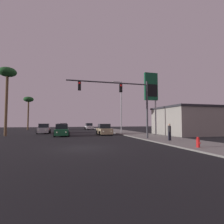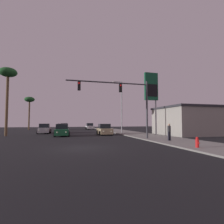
{
  "view_description": "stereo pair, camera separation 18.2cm",
  "coord_description": "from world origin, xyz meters",
  "px_view_note": "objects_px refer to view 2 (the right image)",
  "views": [
    {
      "loc": [
        -1.3,
        -13.42,
        1.94
      ],
      "look_at": [
        4.71,
        8.9,
        3.28
      ],
      "focal_mm": 28.0,
      "sensor_mm": 36.0,
      "label": 1
    },
    {
      "loc": [
        -1.12,
        -13.47,
        1.94
      ],
      "look_at": [
        4.71,
        8.9,
        3.28
      ],
      "focal_mm": 28.0,
      "sensor_mm": 36.0,
      "label": 2
    }
  ],
  "objects_px": {
    "traffic_light_mast": "(124,96)",
    "palm_tree_near": "(8,76)",
    "street_lamp": "(121,104)",
    "car_grey": "(64,127)",
    "pedestrian_on_sidewalk": "(169,131)",
    "car_red": "(62,129)",
    "fire_hydrant": "(197,142)",
    "palm_tree_far": "(29,101)",
    "gas_station_sign": "(151,90)",
    "car_white": "(90,127)",
    "car_tan": "(104,130)",
    "car_green": "(62,130)",
    "car_silver": "(44,129)"
  },
  "relations": [
    {
      "from": "pedestrian_on_sidewalk",
      "to": "palm_tree_far",
      "type": "bearing_deg",
      "value": 120.64
    },
    {
      "from": "car_tan",
      "to": "car_grey",
      "type": "xyz_separation_m",
      "value": [
        -6.23,
        19.8,
        0.0
      ]
    },
    {
      "from": "car_grey",
      "to": "traffic_light_mast",
      "type": "bearing_deg",
      "value": 102.88
    },
    {
      "from": "gas_station_sign",
      "to": "fire_hydrant",
      "type": "bearing_deg",
      "value": -102.61
    },
    {
      "from": "car_tan",
      "to": "palm_tree_near",
      "type": "height_order",
      "value": "palm_tree_near"
    },
    {
      "from": "car_silver",
      "to": "car_white",
      "type": "xyz_separation_m",
      "value": [
        9.63,
        14.11,
        0.0
      ]
    },
    {
      "from": "car_tan",
      "to": "gas_station_sign",
      "type": "distance_m",
      "value": 9.24
    },
    {
      "from": "palm_tree_far",
      "to": "car_tan",
      "type": "bearing_deg",
      "value": -54.84
    },
    {
      "from": "fire_hydrant",
      "to": "street_lamp",
      "type": "bearing_deg",
      "value": 90.06
    },
    {
      "from": "traffic_light_mast",
      "to": "car_grey",
      "type": "bearing_deg",
      "value": 103.32
    },
    {
      "from": "fire_hydrant",
      "to": "car_red",
      "type": "bearing_deg",
      "value": 114.09
    },
    {
      "from": "car_green",
      "to": "car_tan",
      "type": "relative_size",
      "value": 1.0
    },
    {
      "from": "car_tan",
      "to": "palm_tree_far",
      "type": "height_order",
      "value": "palm_tree_far"
    },
    {
      "from": "car_red",
      "to": "gas_station_sign",
      "type": "distance_m",
      "value": 17.02
    },
    {
      "from": "car_silver",
      "to": "street_lamp",
      "type": "relative_size",
      "value": 0.48
    },
    {
      "from": "car_green",
      "to": "gas_station_sign",
      "type": "xyz_separation_m",
      "value": [
        12.44,
        -2.79,
        5.86
      ]
    },
    {
      "from": "pedestrian_on_sidewalk",
      "to": "palm_tree_near",
      "type": "bearing_deg",
      "value": 146.29
    },
    {
      "from": "traffic_light_mast",
      "to": "palm_tree_far",
      "type": "distance_m",
      "value": 33.15
    },
    {
      "from": "car_red",
      "to": "fire_hydrant",
      "type": "bearing_deg",
      "value": 113.2
    },
    {
      "from": "traffic_light_mast",
      "to": "fire_hydrant",
      "type": "height_order",
      "value": "traffic_light_mast"
    },
    {
      "from": "car_red",
      "to": "palm_tree_near",
      "type": "xyz_separation_m",
      "value": [
        -7.47,
        -5.26,
        7.68
      ]
    },
    {
      "from": "car_tan",
      "to": "traffic_light_mast",
      "type": "distance_m",
      "value": 9.29
    },
    {
      "from": "car_white",
      "to": "car_silver",
      "type": "bearing_deg",
      "value": 55.06
    },
    {
      "from": "car_green",
      "to": "car_tan",
      "type": "height_order",
      "value": "same"
    },
    {
      "from": "car_red",
      "to": "street_lamp",
      "type": "height_order",
      "value": "street_lamp"
    },
    {
      "from": "traffic_light_mast",
      "to": "palm_tree_far",
      "type": "height_order",
      "value": "palm_tree_far"
    },
    {
      "from": "car_white",
      "to": "pedestrian_on_sidewalk",
      "type": "xyz_separation_m",
      "value": [
        3.93,
        -30.91,
        0.27
      ]
    },
    {
      "from": "palm_tree_far",
      "to": "palm_tree_near",
      "type": "distance_m",
      "value": 20.06
    },
    {
      "from": "car_grey",
      "to": "pedestrian_on_sidewalk",
      "type": "relative_size",
      "value": 2.59
    },
    {
      "from": "traffic_light_mast",
      "to": "gas_station_sign",
      "type": "height_order",
      "value": "gas_station_sign"
    },
    {
      "from": "car_green",
      "to": "palm_tree_far",
      "type": "distance_m",
      "value": 24.29
    },
    {
      "from": "car_white",
      "to": "fire_hydrant",
      "type": "bearing_deg",
      "value": 94.47
    },
    {
      "from": "fire_hydrant",
      "to": "palm_tree_near",
      "type": "xyz_separation_m",
      "value": [
        -17.32,
        16.77,
        7.96
      ]
    },
    {
      "from": "traffic_light_mast",
      "to": "gas_station_sign",
      "type": "bearing_deg",
      "value": 39.62
    },
    {
      "from": "traffic_light_mast",
      "to": "palm_tree_near",
      "type": "relative_size",
      "value": 0.93
    },
    {
      "from": "car_white",
      "to": "gas_station_sign",
      "type": "relative_size",
      "value": 0.48
    },
    {
      "from": "car_white",
      "to": "gas_station_sign",
      "type": "distance_m",
      "value": 24.89
    },
    {
      "from": "car_tan",
      "to": "car_silver",
      "type": "bearing_deg",
      "value": -30.5
    },
    {
      "from": "car_grey",
      "to": "car_red",
      "type": "height_order",
      "value": "same"
    },
    {
      "from": "palm_tree_far",
      "to": "car_green",
      "type": "bearing_deg",
      "value": -68.69
    },
    {
      "from": "car_silver",
      "to": "street_lamp",
      "type": "bearing_deg",
      "value": 164.04
    },
    {
      "from": "car_silver",
      "to": "street_lamp",
      "type": "height_order",
      "value": "street_lamp"
    },
    {
      "from": "car_grey",
      "to": "car_silver",
      "type": "distance_m",
      "value": 14.39
    },
    {
      "from": "car_tan",
      "to": "palm_tree_near",
      "type": "distance_m",
      "value": 15.89
    },
    {
      "from": "car_silver",
      "to": "palm_tree_near",
      "type": "xyz_separation_m",
      "value": [
        -4.51,
        -4.75,
        7.68
      ]
    },
    {
      "from": "palm_tree_near",
      "to": "street_lamp",
      "type": "bearing_deg",
      "value": 4.46
    },
    {
      "from": "pedestrian_on_sidewalk",
      "to": "fire_hydrant",
      "type": "bearing_deg",
      "value": -99.14
    },
    {
      "from": "palm_tree_far",
      "to": "car_silver",
      "type": "bearing_deg",
      "value": -70.42
    },
    {
      "from": "car_silver",
      "to": "pedestrian_on_sidewalk",
      "type": "bearing_deg",
      "value": 127.83
    },
    {
      "from": "car_grey",
      "to": "fire_hydrant",
      "type": "relative_size",
      "value": 5.68
    }
  ]
}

